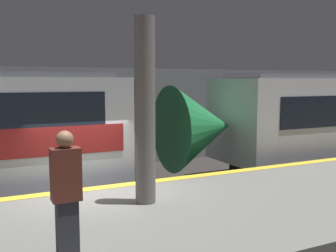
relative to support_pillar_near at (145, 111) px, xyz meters
name	(u,v)px	position (x,y,z in m)	size (l,w,h in m)	color
ground_plane	(91,235)	(-0.72, 1.55, -2.90)	(120.00, 120.00, 0.00)	#282623
platform	(124,250)	(-0.72, -0.73, -2.35)	(40.00, 4.56, 1.11)	slate
station_rear_barrier	(42,120)	(-0.72, 8.33, -0.89)	(50.00, 0.15, 4.01)	#939399
support_pillar_near	(145,111)	(0.00, 0.00, 0.00)	(0.39, 0.39, 3.59)	slate
person_waiting	(66,192)	(-1.90, -1.84, -0.87)	(0.38, 0.24, 1.74)	#2D2D38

